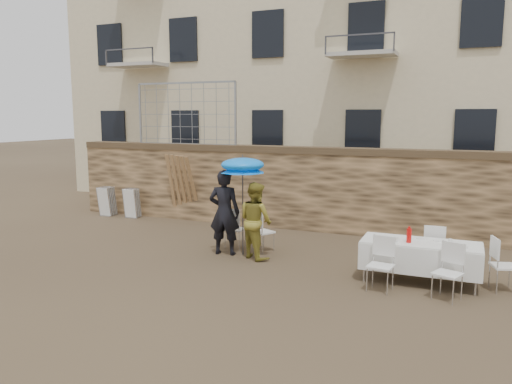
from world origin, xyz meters
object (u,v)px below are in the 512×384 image
at_px(chair_stack_left, 110,200).
at_px(banquet_table, 421,244).
at_px(man_suit, 224,212).
at_px(couple_chair_right, 263,231).
at_px(soda_bottle, 409,236).
at_px(table_chair_front_left, 380,265).
at_px(umbrella, 243,168).
at_px(woman_dress, 256,220).
at_px(couple_chair_left, 235,228).
at_px(table_chair_front_right, 448,272).
at_px(chair_stack_right, 134,202).
at_px(table_chair_side, 504,265).
at_px(table_chair_back, 434,248).

bearing_deg(chair_stack_left, banquet_table, -17.39).
height_order(man_suit, couple_chair_right, man_suit).
xyz_separation_m(soda_bottle, table_chair_front_left, (-0.40, -0.60, -0.43)).
bearing_deg(man_suit, banquet_table, 165.73).
xyz_separation_m(umbrella, couple_chair_right, (0.30, 0.45, -1.46)).
bearing_deg(umbrella, couple_chair_right, 56.31).
relative_size(woman_dress, banquet_table, 0.79).
height_order(man_suit, couple_chair_left, man_suit).
xyz_separation_m(umbrella, banquet_table, (3.78, -0.43, -1.21)).
distance_m(couple_chair_right, table_chair_front_right, 4.30).
height_order(couple_chair_left, chair_stack_right, couple_chair_left).
bearing_deg(couple_chair_left, soda_bottle, 165.31).
distance_m(woman_dress, table_chair_front_right, 4.09).
bearing_deg(soda_bottle, table_chair_front_right, -40.60).
height_order(couple_chair_right, table_chair_front_left, same).
bearing_deg(umbrella, man_suit, -165.96).
bearing_deg(couple_chair_right, umbrella, 84.20).
distance_m(umbrella, table_chair_side, 5.39).
distance_m(table_chair_front_right, table_chair_back, 1.58).
relative_size(couple_chair_left, chair_stack_left, 1.04).
xyz_separation_m(banquet_table, table_chair_side, (1.40, 0.10, -0.25)).
relative_size(man_suit, table_chair_side, 1.98).
bearing_deg(table_chair_back, table_chair_side, 147.99).
height_order(woman_dress, table_chair_side, woman_dress).
bearing_deg(woman_dress, banquet_table, -154.65).
xyz_separation_m(table_chair_side, chair_stack_right, (-9.93, 2.85, -0.02)).
xyz_separation_m(woman_dress, table_chair_back, (3.63, 0.47, -0.35)).
bearing_deg(chair_stack_left, couple_chair_right, -19.21).
xyz_separation_m(man_suit, banquet_table, (4.18, -0.33, -0.22)).
bearing_deg(couple_chair_right, soda_bottle, -169.53).
distance_m(table_chair_front_right, table_chair_side, 1.24).
distance_m(couple_chair_right, table_chair_back, 3.68).
xyz_separation_m(man_suit, chair_stack_left, (-5.26, 2.63, -0.49)).
bearing_deg(banquet_table, table_chair_front_right, -56.31).
relative_size(table_chair_side, chair_stack_right, 1.04).
distance_m(umbrella, chair_stack_left, 6.37).
relative_size(couple_chair_left, couple_chair_right, 1.00).
height_order(man_suit, chair_stack_right, man_suit).
xyz_separation_m(couple_chair_left, table_chair_front_left, (3.58, -1.63, 0.00)).
xyz_separation_m(banquet_table, soda_bottle, (-0.20, -0.15, 0.17)).
bearing_deg(table_chair_front_left, table_chair_back, 70.15).
height_order(man_suit, banquet_table, man_suit).
xyz_separation_m(man_suit, table_chair_back, (4.38, 0.47, -0.47)).
bearing_deg(couple_chair_right, table_chair_front_right, -174.38).
distance_m(man_suit, banquet_table, 4.19).
height_order(couple_chair_left, couple_chair_right, same).
distance_m(woman_dress, table_chair_side, 4.84).
bearing_deg(man_suit, table_chair_back, 176.38).
relative_size(couple_chair_left, table_chair_side, 1.00).
relative_size(umbrella, chair_stack_right, 2.24).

